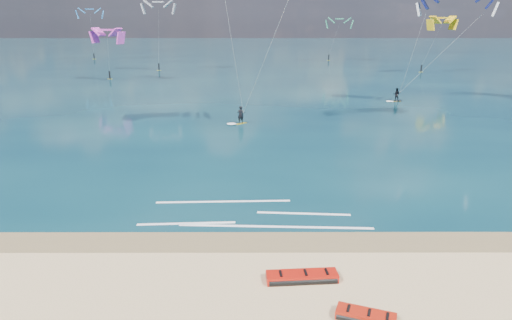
{
  "coord_description": "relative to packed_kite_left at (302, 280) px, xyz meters",
  "views": [
    {
      "loc": [
        2.0,
        -18.05,
        11.18
      ],
      "look_at": [
        2.05,
        8.0,
        2.79
      ],
      "focal_mm": 32.0,
      "sensor_mm": 36.0,
      "label": 1
    }
  ],
  "objects": [
    {
      "name": "sea",
      "position": [
        -4.05,
        104.61,
        0.02
      ],
      "size": [
        320.0,
        200.0,
        0.04
      ],
      "primitive_type": "cube",
      "color": "#0A2937",
      "rests_on": "ground"
    },
    {
      "name": "packed_kite_left",
      "position": [
        0.0,
        0.0,
        0.0
      ],
      "size": [
        3.42,
        1.42,
        0.43
      ],
      "primitive_type": null,
      "rotation": [
        0.0,
        0.0,
        0.08
      ],
      "color": "#BA1509",
      "rests_on": "ground"
    },
    {
      "name": "kitesurfer_main",
      "position": [
        -2.47,
        26.22,
        10.03
      ],
      "size": [
        10.27,
        8.86,
        19.52
      ],
      "rotation": [
        0.0,
        0.0,
        0.68
      ],
      "color": "yellow",
      "rests_on": "sea"
    },
    {
      "name": "shoreline_foam",
      "position": [
        -2.38,
        6.57,
        0.04
      ],
      "size": [
        13.03,
        4.14,
        0.01
      ],
      "color": "white",
      "rests_on": "ground"
    },
    {
      "name": "distant_kites",
      "position": [
        -8.98,
        79.84,
        5.56
      ],
      "size": [
        80.37,
        41.12,
        13.22
      ],
      "color": "#296DB3",
      "rests_on": "ground"
    },
    {
      "name": "kitesurfer_far",
      "position": [
        19.07,
        39.96,
        7.81
      ],
      "size": [
        12.06,
        7.84,
        15.14
      ],
      "rotation": [
        0.0,
        0.0,
        0.27
      ],
      "color": "#C0901C",
      "rests_on": "sea"
    },
    {
      "name": "packed_kite_mid",
      "position": [
        2.17,
        -2.72,
        0.0
      ],
      "size": [
        2.66,
        1.86,
        0.4
      ],
      "primitive_type": null,
      "rotation": [
        0.0,
        0.0,
        -0.35
      ],
      "color": "red",
      "rests_on": "ground"
    },
    {
      "name": "ground",
      "position": [
        -4.05,
        40.61,
        0.0
      ],
      "size": [
        320.0,
        320.0,
        0.0
      ],
      "primitive_type": "plane",
      "color": "tan",
      "rests_on": "ground"
    },
    {
      "name": "wet_sand_strip",
      "position": [
        -4.05,
        3.61,
        0.0
      ],
      "size": [
        320.0,
        2.4,
        0.01
      ],
      "primitive_type": "cube",
      "color": "brown",
      "rests_on": "ground"
    }
  ]
}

